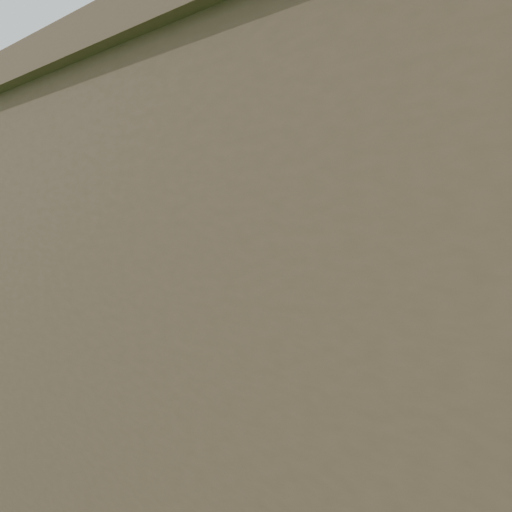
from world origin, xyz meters
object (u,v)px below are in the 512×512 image
object	(u,v)px
motel	(463,343)
chainlink_fence	(191,341)
octopus_kite	(290,129)
picnic_table	(253,365)

from	to	relation	value
motel	chainlink_fence	bearing A→B (deg)	151.70
octopus_kite	motel	bearing A→B (deg)	-46.72
picnic_table	chainlink_fence	bearing A→B (deg)	151.20
octopus_kite	chainlink_fence	bearing A→B (deg)	-99.06
picnic_table	octopus_kite	distance (m)	13.42
chainlink_fence	motel	world-z (taller)	motel
motel	octopus_kite	distance (m)	19.39
octopus_kite	picnic_table	bearing A→B (deg)	-65.66
motel	octopus_kite	world-z (taller)	octopus_kite
motel	picnic_table	world-z (taller)	motel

